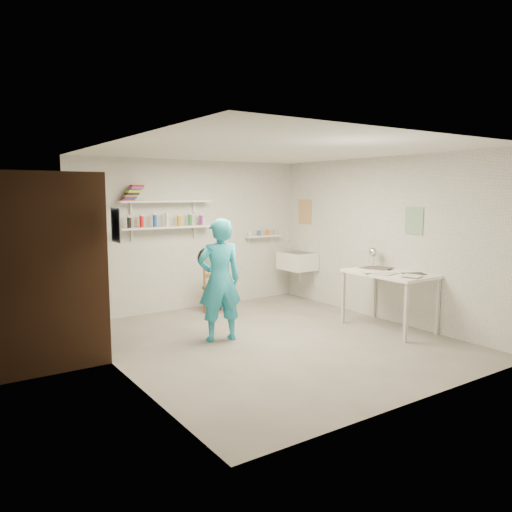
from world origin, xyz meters
TOP-DOWN VIEW (x-y plane):
  - floor at (0.00, 0.00)m, footprint 4.00×4.50m
  - ceiling at (0.00, 0.00)m, footprint 4.00×4.50m
  - wall_back at (0.00, 2.26)m, footprint 4.00×0.02m
  - wall_front at (0.00, -2.26)m, footprint 4.00×0.02m
  - wall_left at (-2.01, 0.00)m, footprint 0.02×4.50m
  - wall_right at (2.01, 0.00)m, footprint 0.02×4.50m
  - doorway_recess at (-1.99, 1.05)m, footprint 0.02×0.90m
  - corridor_box at (-2.70, 1.05)m, footprint 1.40×1.50m
  - door_lintel at (-1.97, 1.05)m, footprint 0.06×1.05m
  - door_jamb_near at (-1.97, 0.55)m, footprint 0.06×0.10m
  - door_jamb_far at (-1.97, 1.55)m, footprint 0.06×0.10m
  - shelf_lower at (-0.50, 2.13)m, footprint 1.50×0.22m
  - shelf_upper at (-0.50, 2.13)m, footprint 1.50×0.22m
  - ledge_shelf at (1.35, 2.17)m, footprint 0.70×0.14m
  - poster_left at (-1.99, 0.05)m, footprint 0.01×0.28m
  - poster_right_a at (1.99, 1.80)m, footprint 0.01×0.34m
  - poster_right_b at (1.99, -0.55)m, footprint 0.01×0.30m
  - belfast_sink at (1.75, 1.70)m, footprint 0.48×0.60m
  - man at (-0.56, 0.39)m, footprint 0.63×0.48m
  - wall_clock at (-0.61, 0.61)m, footprint 0.28×0.09m
  - wooden_chair at (0.15, 1.67)m, footprint 0.43×0.41m
  - work_table at (1.64, -0.45)m, footprint 0.72×1.20m
  - desk_lamp at (1.84, 0.03)m, footprint 0.15×0.15m
  - spray_cans at (-0.50, 2.13)m, footprint 1.26×0.06m
  - book_stack at (-1.03, 2.13)m, footprint 0.32×0.14m
  - ledge_pots at (1.35, 2.17)m, footprint 0.48×0.07m
  - papers at (1.64, -0.45)m, footprint 0.30×0.22m

SIDE VIEW (x-z plane):
  - floor at x=0.00m, z-range -0.02..0.00m
  - work_table at x=1.64m, z-range 0.00..0.80m
  - wooden_chair at x=0.15m, z-range 0.00..0.81m
  - belfast_sink at x=1.75m, z-range 0.55..0.85m
  - man at x=-0.56m, z-range 0.00..1.57m
  - papers at x=1.64m, z-range 0.80..0.83m
  - doorway_recess at x=-1.99m, z-range 0.00..2.00m
  - door_jamb_near at x=-1.97m, z-range 0.00..2.00m
  - door_jamb_far at x=-1.97m, z-range 0.00..2.00m
  - desk_lamp at x=1.84m, z-range 0.94..1.09m
  - wall_clock at x=-0.61m, z-range 0.90..1.19m
  - corridor_box at x=-2.70m, z-range 0.00..2.10m
  - ledge_shelf at x=1.35m, z-range 1.11..1.14m
  - ledge_pots at x=1.35m, z-range 1.14..1.22m
  - wall_back at x=0.00m, z-range 0.00..2.40m
  - wall_front at x=0.00m, z-range 0.00..2.40m
  - wall_left at x=-2.01m, z-range 0.00..2.40m
  - wall_right at x=2.01m, z-range 0.00..2.40m
  - shelf_lower at x=-0.50m, z-range 1.34..1.36m
  - spray_cans at x=-0.50m, z-range 1.36..1.53m
  - poster_right_b at x=1.99m, z-range 1.31..1.69m
  - poster_left at x=-1.99m, z-range 1.37..1.73m
  - poster_right_a at x=1.99m, z-range 1.34..1.76m
  - shelf_upper at x=-0.50m, z-range 1.74..1.76m
  - book_stack at x=-1.03m, z-range 1.77..1.99m
  - door_lintel at x=-1.97m, z-range 2.00..2.10m
  - ceiling at x=0.00m, z-range 2.40..2.42m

